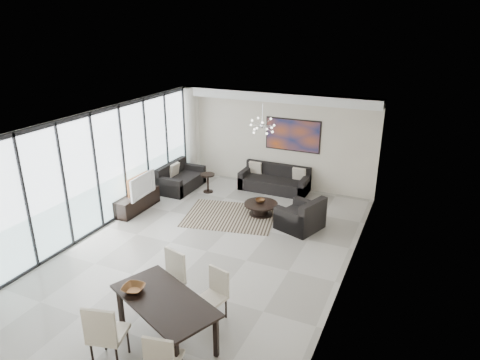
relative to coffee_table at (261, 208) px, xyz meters
The scene contains 20 objects.
room_shell 2.62m from the coffee_table, 88.10° to the right, with size 6.00×9.00×2.90m.
window_wall 4.17m from the coffee_table, 144.76° to the right, with size 0.37×8.95×2.90m.
soffit 3.30m from the coffee_table, 100.87° to the left, with size 5.98×0.40×0.26m, color white.
painting 2.63m from the coffee_table, 87.00° to the left, with size 1.68×0.04×0.98m, color #B74C19.
chandelier 2.18m from the coffee_table, 112.26° to the left, with size 0.66×0.66×0.71m.
rug 0.84m from the coffee_table, 147.37° to the right, with size 2.31×1.77×0.01m, color black.
coffee_table is the anchor object (origin of this frame).
bowl_coffee 0.20m from the coffee_table, 126.66° to the left, with size 0.26×0.26×0.08m, color brown.
sofa_main 1.80m from the coffee_table, 98.39° to the left, with size 2.05×0.84×0.75m.
loveseat 3.01m from the coffee_table, 166.62° to the left, with size 0.87×1.55×0.78m.
armchair 1.26m from the coffee_table, 15.95° to the right, with size 1.18×1.21×0.81m.
side_table 2.17m from the coffee_table, 158.59° to the left, with size 0.42×0.42×0.57m.
tv_console 3.34m from the coffee_table, 160.40° to the right, with size 0.42×1.49×0.47m, color black.
television 3.26m from the coffee_table, 158.54° to the right, with size 1.05×0.14×0.61m, color gray.
dining_table 5.05m from the coffee_table, 85.90° to the right, with size 2.07×1.59×0.77m.
dining_chair_sw 5.87m from the coffee_table, 91.23° to the right, with size 0.61×0.61×1.08m.
dining_chair_se 5.95m from the coffee_table, 81.51° to the right, with size 0.51×0.51×0.95m.
dining_chair_nw 4.21m from the coffee_table, 90.83° to the right, with size 0.58×0.58×1.04m.
dining_chair_ne 4.28m from the coffee_table, 78.87° to the right, with size 0.51×0.51×0.92m.
bowl_dining 5.08m from the coffee_table, 92.43° to the right, with size 0.36×0.36×0.09m, color brown.
Camera 1 is at (4.12, -7.32, 4.89)m, focal length 32.00 mm.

